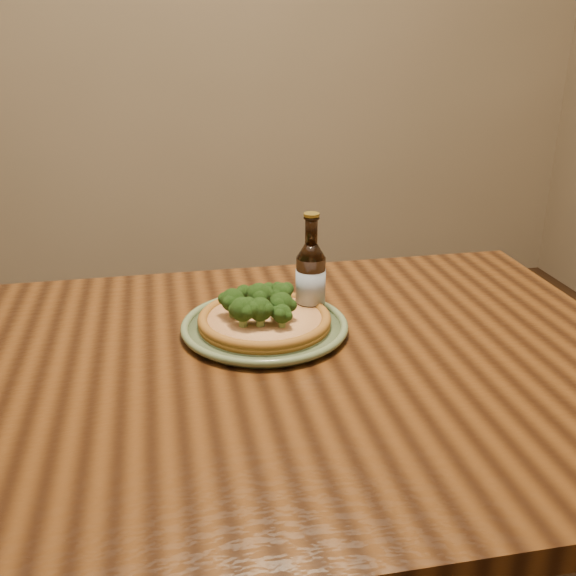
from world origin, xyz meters
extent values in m
cube|color=#4A280F|center=(0.00, 0.10, 0.73)|extent=(1.60, 0.90, 0.04)
cylinder|color=#4A280F|center=(0.73, 0.48, 0.35)|extent=(0.07, 0.07, 0.71)
cylinder|color=#60714E|center=(0.18, 0.22, 0.76)|extent=(0.27, 0.27, 0.01)
torus|color=#60714E|center=(0.18, 0.22, 0.76)|extent=(0.29, 0.29, 0.01)
torus|color=#60714E|center=(0.18, 0.22, 0.76)|extent=(0.23, 0.23, 0.01)
cylinder|color=#915D20|center=(0.18, 0.22, 0.77)|extent=(0.23, 0.23, 0.01)
torus|color=#915D20|center=(0.18, 0.22, 0.78)|extent=(0.23, 0.23, 0.02)
cylinder|color=#FEE49B|center=(0.18, 0.22, 0.78)|extent=(0.20, 0.20, 0.01)
sphere|color=#2C5219|center=(0.17, 0.19, 0.81)|extent=(0.06, 0.06, 0.04)
sphere|color=#2C5219|center=(0.17, 0.25, 0.81)|extent=(0.06, 0.06, 0.04)
sphere|color=#2C5219|center=(0.14, 0.19, 0.81)|extent=(0.05, 0.05, 0.04)
sphere|color=#2C5219|center=(0.20, 0.18, 0.80)|extent=(0.05, 0.05, 0.03)
sphere|color=#2C5219|center=(0.20, 0.29, 0.80)|extent=(0.03, 0.03, 0.03)
sphere|color=#2C5219|center=(0.22, 0.26, 0.81)|extent=(0.05, 0.05, 0.04)
sphere|color=#2C5219|center=(0.21, 0.21, 0.81)|extent=(0.05, 0.05, 0.04)
sphere|color=#2C5219|center=(0.12, 0.24, 0.81)|extent=(0.05, 0.05, 0.04)
sphere|color=#2C5219|center=(0.15, 0.29, 0.80)|extent=(0.03, 0.03, 0.03)
cylinder|color=black|center=(0.27, 0.27, 0.81)|extent=(0.05, 0.05, 0.12)
cone|color=black|center=(0.27, 0.27, 0.88)|extent=(0.05, 0.05, 0.03)
cylinder|color=black|center=(0.27, 0.27, 0.92)|extent=(0.02, 0.02, 0.05)
torus|color=black|center=(0.27, 0.27, 0.94)|extent=(0.03, 0.03, 0.00)
cylinder|color=#A58C33|center=(0.27, 0.27, 0.95)|extent=(0.03, 0.03, 0.01)
cylinder|color=#9DAABD|center=(0.27, 0.27, 0.81)|extent=(0.05, 0.05, 0.06)
camera|label=1|loc=(0.01, -0.84, 1.27)|focal=42.00mm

